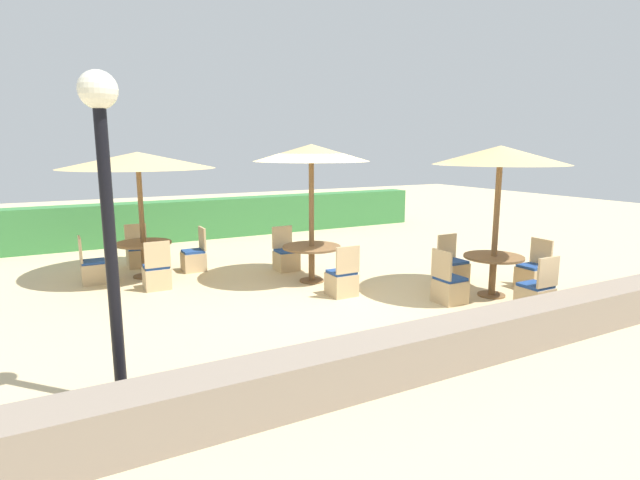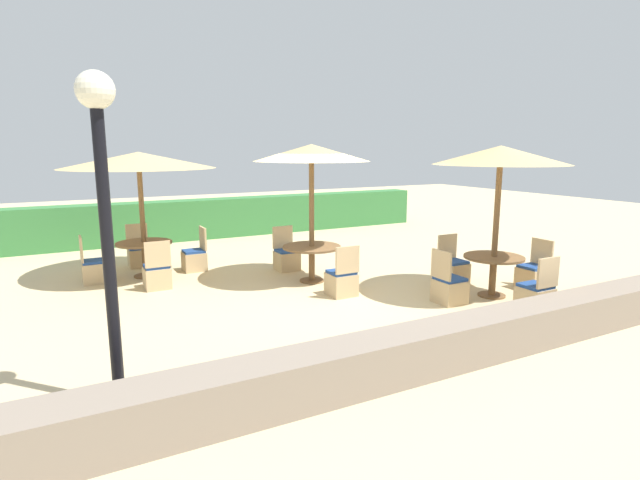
# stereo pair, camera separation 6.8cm
# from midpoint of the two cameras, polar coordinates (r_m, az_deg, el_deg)

# --- Properties ---
(ground_plane) EXTENTS (40.00, 40.00, 0.00)m
(ground_plane) POSITION_cam_midpoint_polar(r_m,az_deg,el_deg) (9.06, 1.59, -6.22)
(ground_plane) COLOR #D1BA8C
(hedge_row) EXTENTS (13.00, 0.70, 1.13)m
(hedge_row) POSITION_cam_midpoint_polar(r_m,az_deg,el_deg) (15.03, -11.29, 2.53)
(hedge_row) COLOR #387A3D
(hedge_row) RESTS_ON ground_plane
(stone_border) EXTENTS (10.00, 0.56, 0.54)m
(stone_border) POSITION_cam_midpoint_polar(r_m,az_deg,el_deg) (6.53, 16.09, -10.92)
(stone_border) COLOR gray
(stone_border) RESTS_ON ground_plane
(lamp_post) EXTENTS (0.36, 0.36, 3.32)m
(lamp_post) POSITION_cam_midpoint_polar(r_m,az_deg,el_deg) (5.20, -23.73, 6.72)
(lamp_post) COLOR black
(lamp_post) RESTS_ON ground_plane
(parasol_center) EXTENTS (2.23, 2.23, 2.67)m
(parasol_center) POSITION_cam_midpoint_polar(r_m,az_deg,el_deg) (9.56, -1.21, 9.83)
(parasol_center) COLOR brown
(parasol_center) RESTS_ON ground_plane
(round_table_center) EXTENTS (1.14, 1.14, 0.71)m
(round_table_center) POSITION_cam_midpoint_polar(r_m,az_deg,el_deg) (9.78, -1.16, -1.49)
(round_table_center) COLOR brown
(round_table_center) RESTS_ON ground_plane
(patio_chair_center_north) EXTENTS (0.46, 0.46, 0.93)m
(patio_chair_center_north) POSITION_cam_midpoint_polar(r_m,az_deg,el_deg) (10.78, -4.08, -2.06)
(patio_chair_center_north) COLOR tan
(patio_chair_center_north) RESTS_ON ground_plane
(patio_chair_center_south) EXTENTS (0.46, 0.46, 0.93)m
(patio_chair_center_south) POSITION_cam_midpoint_polar(r_m,az_deg,el_deg) (8.94, 2.31, -4.72)
(patio_chair_center_south) COLOR tan
(patio_chair_center_south) RESTS_ON ground_plane
(parasol_back_left) EXTENTS (2.99, 2.99, 2.52)m
(parasol_back_left) POSITION_cam_midpoint_polar(r_m,az_deg,el_deg) (10.54, -20.28, 8.51)
(parasol_back_left) COLOR brown
(parasol_back_left) RESTS_ON ground_plane
(round_table_back_left) EXTENTS (1.11, 1.11, 0.72)m
(round_table_back_left) POSITION_cam_midpoint_polar(r_m,az_deg,el_deg) (10.74, -19.67, -1.01)
(round_table_back_left) COLOR brown
(round_table_back_left) RESTS_ON ground_plane
(patio_chair_back_left_north) EXTENTS (0.46, 0.46, 0.93)m
(patio_chair_back_left_north) POSITION_cam_midpoint_polar(r_m,az_deg,el_deg) (11.78, -20.22, -1.61)
(patio_chair_back_left_north) COLOR tan
(patio_chair_back_left_north) RESTS_ON ground_plane
(patio_chair_back_left_east) EXTENTS (0.46, 0.46, 0.93)m
(patio_chair_back_left_east) POSITION_cam_midpoint_polar(r_m,az_deg,el_deg) (11.03, -14.35, -2.08)
(patio_chair_back_left_east) COLOR tan
(patio_chair_back_left_east) RESTS_ON ground_plane
(patio_chair_back_left_south) EXTENTS (0.46, 0.46, 0.93)m
(patio_chair_back_left_south) POSITION_cam_midpoint_polar(r_m,az_deg,el_deg) (9.84, -18.34, -3.83)
(patio_chair_back_left_south) COLOR tan
(patio_chair_back_left_south) RESTS_ON ground_plane
(patio_chair_back_left_west) EXTENTS (0.46, 0.46, 0.93)m
(patio_chair_back_left_west) POSITION_cam_midpoint_polar(r_m,az_deg,el_deg) (10.70, -24.67, -3.12)
(patio_chair_back_left_west) COLOR tan
(patio_chair_back_left_west) RESTS_ON ground_plane
(parasol_front_right) EXTENTS (2.29, 2.29, 2.64)m
(parasol_front_right) POSITION_cam_midpoint_polar(r_m,az_deg,el_deg) (9.11, 19.72, 9.01)
(parasol_front_right) COLOR brown
(parasol_front_right) RESTS_ON ground_plane
(round_table_front_right) EXTENTS (1.04, 1.04, 0.73)m
(round_table_front_right) POSITION_cam_midpoint_polar(r_m,az_deg,el_deg) (9.34, 18.99, -2.69)
(round_table_front_right) COLOR brown
(round_table_front_right) RESTS_ON ground_plane
(patio_chair_front_right_south) EXTENTS (0.46, 0.46, 0.93)m
(patio_chair_front_right_south) POSITION_cam_midpoint_polar(r_m,az_deg,el_deg) (8.80, 23.22, -5.83)
(patio_chair_front_right_south) COLOR tan
(patio_chair_front_right_south) RESTS_ON ground_plane
(patio_chair_front_right_west) EXTENTS (0.46, 0.46, 0.93)m
(patio_chair_front_right_west) POSITION_cam_midpoint_polar(r_m,az_deg,el_deg) (8.79, 14.32, -5.31)
(patio_chair_front_right_west) COLOR tan
(patio_chair_front_right_west) RESTS_ON ground_plane
(patio_chair_front_right_north) EXTENTS (0.46, 0.46, 0.93)m
(patio_chair_front_right_north) POSITION_cam_midpoint_polar(r_m,az_deg,el_deg) (10.10, 14.73, -3.27)
(patio_chair_front_right_north) COLOR tan
(patio_chair_front_right_north) RESTS_ON ground_plane
(patio_chair_front_right_east) EXTENTS (0.46, 0.46, 0.93)m
(patio_chair_front_right_east) POSITION_cam_midpoint_polar(r_m,az_deg,el_deg) (10.17, 22.95, -3.67)
(patio_chair_front_right_east) COLOR tan
(patio_chair_front_right_east) RESTS_ON ground_plane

